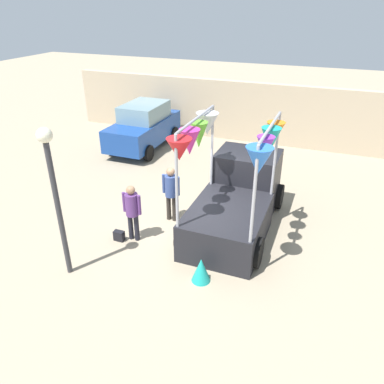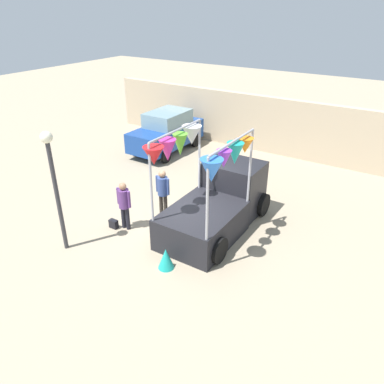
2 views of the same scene
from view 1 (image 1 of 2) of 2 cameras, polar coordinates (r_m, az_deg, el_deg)
ground_plane at (r=10.60m, az=0.87°, el=-5.57°), size 60.00×60.00×0.00m
vendor_truck at (r=10.43m, az=6.93°, el=-0.29°), size 2.55×4.18×3.30m
parked_car at (r=16.23m, az=-7.35°, el=9.92°), size 1.88×4.00×1.88m
person_customer at (r=9.78m, az=-9.12°, el=-2.43°), size 0.53×0.34×1.60m
person_vendor at (r=10.53m, az=-3.22°, el=0.43°), size 0.53×0.34×1.65m
handbag at (r=10.23m, az=-11.05°, el=-6.56°), size 0.28×0.16×0.28m
street_lamp at (r=8.34m, az=-20.37°, el=1.33°), size 0.32×0.32×3.55m
brick_boundary_wall at (r=16.95m, az=10.33°, el=11.72°), size 18.00×0.36×2.60m
folded_kite_bundle_teal at (r=8.66m, az=1.39°, el=-11.78°), size 0.55×0.55×0.60m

